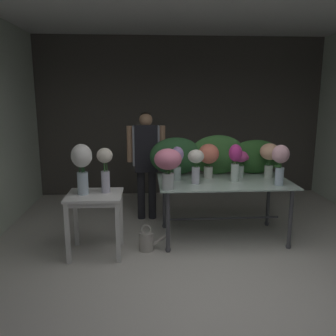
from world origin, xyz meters
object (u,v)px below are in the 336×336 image
vase_cream_lisianthus_tall (105,166)px  vase_fuchsia_dahlias (241,160)px  display_table_glass (223,189)px  side_table_white (95,203)px  vase_magenta_anemones (235,160)px  vase_blush_carnations (280,160)px  vase_peach_hydrangea (270,155)px  vase_lilac_lilies (177,160)px  florist (146,154)px  vase_ivory_freesia (196,163)px  vase_white_roses_tall (82,164)px  watering_can (147,241)px  vase_coral_roses (208,156)px  vase_rosy_snapdragons (168,163)px

vase_cream_lisianthus_tall → vase_fuchsia_dahlias: bearing=15.8°
display_table_glass → side_table_white: 1.70m
vase_magenta_anemones → vase_fuchsia_dahlias: (0.14, 0.24, -0.05)m
vase_blush_carnations → vase_peach_hydrangea: (0.02, 0.43, -0.01)m
vase_peach_hydrangea → vase_lilac_lilies: 1.28m
florist → vase_cream_lisianthus_tall: 1.26m
vase_ivory_freesia → vase_white_roses_tall: bearing=-170.3°
side_table_white → vase_lilac_lilies: size_ratio=1.69×
florist → vase_blush_carnations: florist is taller
florist → watering_can: florist is taller
florist → vase_fuchsia_dahlias: 1.45m
vase_coral_roses → vase_fuchsia_dahlias: 0.46m
vase_blush_carnations → display_table_glass: bearing=155.7°
vase_white_roses_tall → vase_cream_lisianthus_tall: size_ratio=1.11×
vase_ivory_freesia → vase_magenta_anemones: bearing=9.8°
vase_peach_hydrangea → vase_cream_lisianthus_tall: 2.23m
watering_can → vase_blush_carnations: bearing=1.9°
vase_ivory_freesia → vase_cream_lisianthus_tall: size_ratio=0.81×
display_table_glass → vase_ivory_freesia: bearing=-159.7°
vase_magenta_anemones → vase_cream_lisianthus_tall: bearing=-170.8°
vase_cream_lisianthus_tall → side_table_white: bearing=-156.0°
florist → vase_rosy_snapdragons: (0.26, -1.24, 0.10)m
vase_blush_carnations → vase_coral_roses: (-0.82, 0.44, -0.02)m
watering_can → vase_coral_roses: bearing=30.4°
vase_coral_roses → vase_lilac_lilies: (-0.43, -0.09, -0.03)m
florist → side_table_white: bearing=-117.2°
display_table_glass → watering_can: display_table_glass is taller
vase_coral_roses → side_table_white: bearing=-159.8°
florist → vase_ivory_freesia: 1.17m
display_table_glass → vase_cream_lisianthus_tall: size_ratio=3.19×
florist → vase_rosy_snapdragons: 1.27m
vase_fuchsia_dahlias → vase_cream_lisianthus_tall: size_ratio=0.67×
side_table_white → vase_white_roses_tall: (-0.13, -0.00, 0.48)m
vase_fuchsia_dahlias → watering_can: size_ratio=1.04×
vase_white_roses_tall → watering_can: (0.74, 0.04, -1.01)m
vase_magenta_anemones → watering_can: vase_magenta_anemones is taller
vase_cream_lisianthus_tall → vase_white_roses_tall: bearing=-167.2°
vase_peach_hydrangea → watering_can: vase_peach_hydrangea is taller
florist → vase_magenta_anemones: size_ratio=3.39×
vase_rosy_snapdragons → vase_cream_lisianthus_tall: size_ratio=0.91×
vase_cream_lisianthus_tall → watering_can: 1.08m
vase_peach_hydrangea → vase_cream_lisianthus_tall: size_ratio=0.87×
florist → vase_lilac_lilies: bearing=-62.2°
vase_ivory_freesia → vase_cream_lisianthus_tall: bearing=-171.0°
vase_fuchsia_dahlias → vase_lilac_lilies: 0.90m
vase_fuchsia_dahlias → vase_white_roses_tall: size_ratio=0.61×
display_table_glass → vase_peach_hydrangea: size_ratio=3.69×
vase_magenta_anemones → vase_lilac_lilies: vase_magenta_anemones is taller
vase_peach_hydrangea → vase_blush_carnations: bearing=-92.3°
vase_peach_hydrangea → vase_white_roses_tall: size_ratio=0.78×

